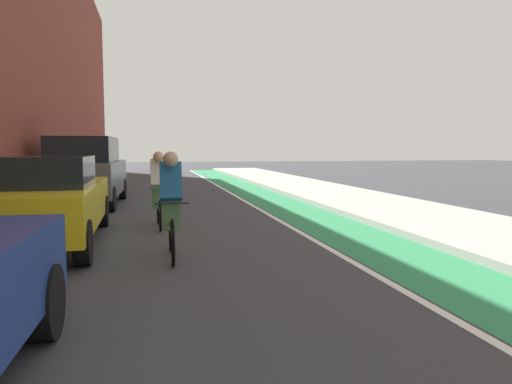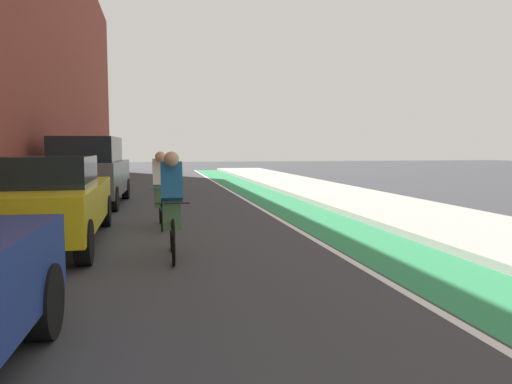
% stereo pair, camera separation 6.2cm
% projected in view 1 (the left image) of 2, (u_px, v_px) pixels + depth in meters
% --- Properties ---
extents(ground_plane, '(89.64, 89.64, 0.00)m').
position_uv_depth(ground_plane, '(181.00, 205.00, 14.37)').
color(ground_plane, '#38383D').
extents(bike_lane_paint, '(1.60, 40.75, 0.00)m').
position_uv_depth(bike_lane_paint, '(263.00, 196.00, 16.94)').
color(bike_lane_paint, '#2D8451').
rests_on(bike_lane_paint, ground).
extents(lane_divider_stripe, '(0.12, 40.75, 0.00)m').
position_uv_depth(lane_divider_stripe, '(237.00, 197.00, 16.75)').
color(lane_divider_stripe, white).
rests_on(lane_divider_stripe, ground).
extents(sidewalk_right, '(3.27, 40.75, 0.14)m').
position_uv_depth(sidewalk_right, '(329.00, 193.00, 17.44)').
color(sidewalk_right, '#A8A59E').
rests_on(sidewalk_right, ground).
extents(parked_sedan_yellow_cab, '(2.02, 4.70, 1.53)m').
position_uv_depth(parked_sedan_yellow_cab, '(41.00, 200.00, 8.35)').
color(parked_sedan_yellow_cab, yellow).
rests_on(parked_sedan_yellow_cab, ground).
extents(parked_suv_gray, '(2.10, 4.38, 1.98)m').
position_uv_depth(parked_suv_gray, '(85.00, 171.00, 14.07)').
color(parked_suv_gray, '#595B60').
rests_on(parked_suv_gray, ground).
extents(cyclist_mid, '(0.48, 1.73, 1.62)m').
position_uv_depth(cyclist_mid, '(171.00, 205.00, 7.35)').
color(cyclist_mid, black).
rests_on(cyclist_mid, ground).
extents(cyclist_trailing, '(0.48, 1.68, 1.60)m').
position_uv_depth(cyclist_trailing, '(159.00, 189.00, 10.21)').
color(cyclist_trailing, black).
rests_on(cyclist_trailing, ground).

